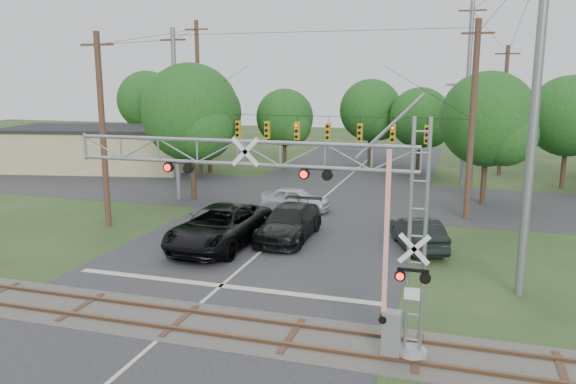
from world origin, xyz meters
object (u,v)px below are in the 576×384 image
(crossing_gantry, at_px, (304,205))
(car_dark, at_px, (289,223))
(traffic_signal_span, at_px, (326,122))
(pickup_black, at_px, (220,227))
(sedan_silver, at_px, (296,199))
(streetlight, at_px, (472,134))
(commercial_building, at_px, (100,148))

(crossing_gantry, xyz_separation_m, car_dark, (-3.86, 11.24, -3.62))
(crossing_gantry, relative_size, traffic_signal_span, 0.59)
(crossing_gantry, xyz_separation_m, pickup_black, (-6.76, 8.95, -3.48))
(car_dark, relative_size, sedan_silver, 1.35)
(traffic_signal_span, bearing_deg, streetlight, 34.62)
(crossing_gantry, height_order, streetlight, streetlight)
(sedan_silver, xyz_separation_m, commercial_building, (-21.93, 10.93, 1.19))
(traffic_signal_span, bearing_deg, commercial_building, 157.14)
(pickup_black, distance_m, streetlight, 19.83)
(pickup_black, xyz_separation_m, streetlight, (11.90, 15.47, 3.48))
(car_dark, bearing_deg, commercial_building, 144.05)
(pickup_black, bearing_deg, commercial_building, 139.65)
(traffic_signal_span, distance_m, streetlight, 10.73)
(car_dark, relative_size, commercial_building, 0.33)
(traffic_signal_span, xyz_separation_m, commercial_building, (-23.57, 9.94, -3.63))
(pickup_black, distance_m, sedan_silver, 8.55)
(sedan_silver, distance_m, commercial_building, 24.53)
(streetlight, bearing_deg, crossing_gantry, -101.88)
(traffic_signal_span, xyz_separation_m, streetlight, (8.78, 6.06, -1.09))
(sedan_silver, bearing_deg, car_dark, -163.68)
(crossing_gantry, relative_size, sedan_silver, 2.61)
(traffic_signal_span, bearing_deg, sedan_silver, -148.82)
(pickup_black, height_order, commercial_building, commercial_building)
(crossing_gantry, bearing_deg, commercial_building, 133.88)
(crossing_gantry, bearing_deg, pickup_black, 127.07)
(car_dark, distance_m, sedan_silver, 6.29)
(car_dark, bearing_deg, traffic_signal_span, 88.46)
(traffic_signal_span, xyz_separation_m, car_dark, (-0.22, -7.12, -4.71))
(crossing_gantry, relative_size, streetlight, 1.43)
(car_dark, height_order, streetlight, streetlight)
(pickup_black, xyz_separation_m, sedan_silver, (1.48, 8.42, -0.25))
(car_dark, distance_m, streetlight, 16.37)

